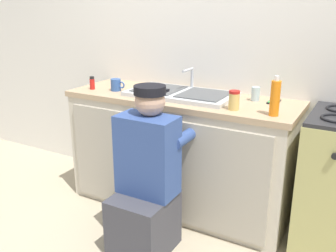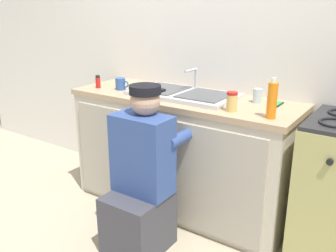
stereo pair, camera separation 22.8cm
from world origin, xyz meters
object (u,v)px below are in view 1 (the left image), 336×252
soap_bottle_orange (275,98)px  condiment_jar (234,100)px  cell_phone (274,102)px  coffee_mug (116,85)px  spice_bottle_red (92,83)px  plumber_person (146,185)px  sink_double_basin (181,93)px  water_glass (255,94)px

soap_bottle_orange → condiment_jar: (-0.26, 0.01, -0.05)m
soap_bottle_orange → cell_phone: bearing=103.7°
soap_bottle_orange → coffee_mug: (-1.28, 0.09, -0.07)m
cell_phone → spice_bottle_red: (-1.40, -0.30, 0.04)m
plumber_person → sink_double_basin: bearing=96.5°
plumber_person → spice_bottle_red: 1.06m
soap_bottle_orange → water_glass: bearing=124.2°
water_glass → cell_phone: water_glass is taller
sink_double_basin → coffee_mug: sink_double_basin is taller
condiment_jar → spice_bottle_red: 1.21m
plumber_person → condiment_jar: (0.41, 0.44, 0.52)m
spice_bottle_red → cell_phone: bearing=11.9°
coffee_mug → water_glass: bearing=11.9°
sink_double_basin → cell_phone: bearing=12.3°
soap_bottle_orange → water_glass: soap_bottle_orange is taller
spice_bottle_red → water_glass: bearing=12.3°
sink_double_basin → spice_bottle_red: bearing=-168.4°
condiment_jar → spice_bottle_red: condiment_jar is taller
coffee_mug → spice_bottle_red: spice_bottle_red is taller
spice_bottle_red → coffee_mug: bearing=14.6°
condiment_jar → cell_phone: bearing=60.3°
plumber_person → water_glass: bearing=58.0°
plumber_person → spice_bottle_red: (-0.80, 0.47, 0.51)m
cell_phone → coffee_mug: size_ratio=1.11×
plumber_person → soap_bottle_orange: 0.98m
sink_double_basin → soap_bottle_orange: soap_bottle_orange is taller
plumber_person → condiment_jar: plumber_person is taller
cell_phone → coffee_mug: bearing=-168.5°
cell_phone → sink_double_basin: bearing=-167.7°
plumber_person → cell_phone: 1.07m
coffee_mug → spice_bottle_red: size_ratio=1.20×
cell_phone → condiment_jar: (-0.18, -0.32, 0.06)m
plumber_person → spice_bottle_red: size_ratio=10.52×
water_glass → spice_bottle_red: 1.30m
plumber_person → cell_phone: (0.59, 0.76, 0.46)m
cell_phone → condiment_jar: size_ratio=1.09×
cell_phone → soap_bottle_orange: bearing=-76.3°
plumber_person → coffee_mug: plumber_person is taller
sink_double_basin → water_glass: (0.53, 0.13, 0.03)m
cell_phone → condiment_jar: 0.37m
sink_double_basin → coffee_mug: (-0.53, -0.10, 0.03)m
condiment_jar → plumber_person: bearing=-133.0°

